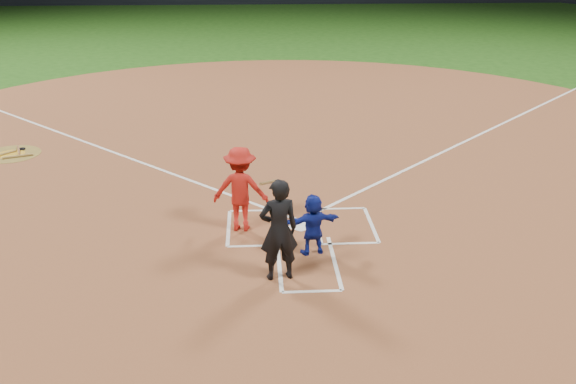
{
  "coord_description": "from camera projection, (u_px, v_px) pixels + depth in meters",
  "views": [
    {
      "loc": [
        -1.02,
        -12.86,
        6.06
      ],
      "look_at": [
        -0.3,
        -0.4,
        1.0
      ],
      "focal_mm": 40.0,
      "sensor_mm": 36.0,
      "label": 1
    }
  ],
  "objects": [
    {
      "name": "ground",
      "position": [
        300.0,
        227.0,
        14.23
      ],
      "size": [
        120.0,
        120.0,
        0.0
      ],
      "primitive_type": "plane",
      "color": "#1C4812",
      "rests_on": "ground"
    },
    {
      "name": "catcher",
      "position": [
        313.0,
        224.0,
        12.81
      ],
      "size": [
        1.23,
        0.63,
        1.27
      ],
      "primitive_type": "imported",
      "rotation": [
        0.0,
        0.0,
        3.37
      ],
      "color": "navy",
      "rests_on": "home_plate_dirt"
    },
    {
      "name": "batter_at_plate",
      "position": [
        241.0,
        189.0,
        13.76
      ],
      "size": [
        1.46,
        0.97,
        1.87
      ],
      "color": "red",
      "rests_on": "home_plate_dirt"
    },
    {
      "name": "home_plate",
      "position": [
        300.0,
        226.0,
        14.22
      ],
      "size": [
        0.6,
        0.6,
        0.02
      ],
      "primitive_type": "cylinder",
      "rotation": [
        0.0,
        0.0,
        3.14
      ],
      "color": "white",
      "rests_on": "home_plate_dirt"
    },
    {
      "name": "on_deck_circle",
      "position": [
        11.0,
        154.0,
        18.83
      ],
      "size": [
        1.7,
        1.7,
        0.01
      ],
      "primitive_type": "cylinder",
      "color": "brown",
      "rests_on": "home_plate_dirt"
    },
    {
      "name": "bat_weight_donut",
      "position": [
        22.0,
        149.0,
        19.2
      ],
      "size": [
        0.19,
        0.19,
        0.05
      ],
      "primitive_type": "torus",
      "color": "black",
      "rests_on": "on_deck_circle"
    },
    {
      "name": "on_deck_bat_a",
      "position": [
        19.0,
        150.0,
        19.05
      ],
      "size": [
        0.36,
        0.81,
        0.06
      ],
      "primitive_type": "cylinder",
      "rotation": [
        1.57,
        0.0,
        0.36
      ],
      "color": "brown",
      "rests_on": "on_deck_circle"
    },
    {
      "name": "on_deck_bat_c",
      "position": [
        18.0,
        156.0,
        18.55
      ],
      "size": [
        0.8,
        0.37,
        0.06
      ],
      "primitive_type": "cylinder",
      "rotation": [
        1.57,
        0.0,
        1.95
      ],
      "color": "olive",
      "rests_on": "on_deck_circle"
    },
    {
      "name": "on_deck_logo",
      "position": [
        11.0,
        154.0,
        18.82
      ],
      "size": [
        0.8,
        0.8,
        0.0
      ],
      "primitive_type": "cylinder",
      "color": "#C29016",
      "rests_on": "on_deck_circle"
    },
    {
      "name": "chalk_markings",
      "position": [
        287.0,
        151.0,
        19.11
      ],
      "size": [
        28.35,
        17.32,
        0.01
      ],
      "color": "white",
      "rests_on": "home_plate_dirt"
    },
    {
      "name": "umpire",
      "position": [
        279.0,
        230.0,
        11.74
      ],
      "size": [
        0.8,
        0.61,
        1.99
      ],
      "primitive_type": "imported",
      "rotation": [
        0.0,
        0.0,
        3.34
      ],
      "color": "black",
      "rests_on": "home_plate_dirt"
    },
    {
      "name": "on_deck_bat_b",
      "position": [
        2.0,
        154.0,
        18.71
      ],
      "size": [
        0.6,
        0.68,
        0.06
      ],
      "primitive_type": "cylinder",
      "rotation": [
        1.57,
        0.0,
        -0.71
      ],
      "color": "olive",
      "rests_on": "on_deck_circle"
    },
    {
      "name": "home_plate_dirt",
      "position": [
        286.0,
        144.0,
        19.78
      ],
      "size": [
        28.0,
        28.0,
        0.01
      ],
      "primitive_type": "cylinder",
      "color": "brown",
      "rests_on": "ground"
    }
  ]
}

